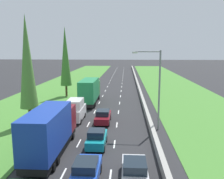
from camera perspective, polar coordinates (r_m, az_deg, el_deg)
ground_plane at (r=61.78m, az=0.75°, el=1.09°), size 300.00×300.00×0.00m
grass_verge_left at (r=63.63m, az=-10.71°, el=1.19°), size 14.00×140.00×0.04m
grass_verge_right at (r=62.78m, az=13.95°, el=0.97°), size 14.00×140.00×0.04m
median_barrier at (r=61.72m, az=6.05°, el=1.43°), size 0.44×120.00×0.85m
lane_markings at (r=61.78m, az=0.75°, el=1.10°), size 3.64×116.00×0.01m
blue_box_truck_left_lane at (r=21.78m, az=-14.38°, el=-9.30°), size 2.46×9.40×4.18m
white_van_left_lane at (r=31.23m, az=-8.67°, el=-4.84°), size 1.96×4.90×2.82m
silver_sedan_right_lane at (r=17.45m, az=5.41°, el=-18.89°), size 1.82×4.50×1.64m
blue_sedan_centre_lane at (r=17.50m, az=-6.16°, el=-18.81°), size 1.82×4.50×1.64m
teal_hatchback_centre_lane at (r=23.02m, az=-3.65°, el=-11.51°), size 1.74×3.90×1.72m
maroon_sedan_centre_lane at (r=30.16m, az=-2.15°, el=-6.41°), size 1.82×4.50×1.64m
green_box_truck_left_lane at (r=40.41m, az=-5.30°, el=-0.34°), size 2.46×9.40×4.18m
poplar_tree_second at (r=29.75m, az=-19.56°, el=6.16°), size 2.13×2.13×13.15m
poplar_tree_third at (r=46.81m, az=-11.04°, el=7.72°), size 2.13×2.13×13.38m
street_light_mast at (r=27.21m, az=10.51°, el=1.21°), size 3.20×0.28×9.00m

